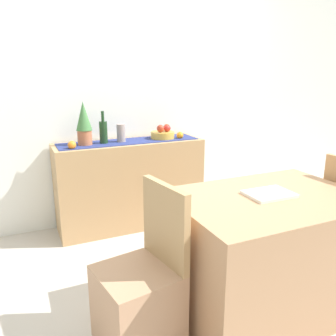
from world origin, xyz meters
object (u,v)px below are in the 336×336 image
fruit_bowl (163,135)px  chair_near_window (140,300)px  open_book (269,194)px  dining_table (266,251)px  ceramic_vase (121,133)px  potted_plant (84,123)px  wine_bottle (103,132)px  sideboard_console (130,184)px

fruit_bowl → chair_near_window: fruit_bowl is taller
open_book → dining_table: bearing=-100.9°
chair_near_window → ceramic_vase: bearing=76.1°
potted_plant → chair_near_window: (-0.04, -1.51, -0.77)m
fruit_bowl → ceramic_vase: 0.42m
wine_bottle → chair_near_window: wine_bottle is taller
ceramic_vase → dining_table: (0.47, -1.51, -0.55)m
open_book → chair_near_window: (-0.85, -0.01, -0.48)m
sideboard_console → wine_bottle: 0.58m
dining_table → chair_near_window: 0.85m
wine_bottle → potted_plant: 0.19m
chair_near_window → wine_bottle: bearing=82.1°
sideboard_console → ceramic_vase: (-0.07, 0.00, 0.50)m
chair_near_window → open_book: bearing=0.9°
ceramic_vase → wine_bottle: bearing=180.0°
potted_plant → chair_near_window: potted_plant is taller
ceramic_vase → open_book: 1.58m
open_book → wine_bottle: bearing=114.3°
dining_table → open_book: bearing=78.0°
fruit_bowl → ceramic_vase: ceramic_vase is taller
dining_table → ceramic_vase: bearing=107.4°
fruit_bowl → sideboard_console: bearing=180.0°
wine_bottle → dining_table: bearing=-67.2°
ceramic_vase → potted_plant: size_ratio=0.44×
sideboard_console → fruit_bowl: fruit_bowl is taller
dining_table → wine_bottle: bearing=112.8°
wine_bottle → potted_plant: bearing=-180.0°
dining_table → fruit_bowl: bearing=92.1°
sideboard_console → potted_plant: size_ratio=3.62×
ceramic_vase → open_book: size_ratio=0.60×
wine_bottle → ceramic_vase: (0.16, -0.00, -0.02)m
fruit_bowl → dining_table: 1.59m
dining_table → open_book: size_ratio=4.13×
fruit_bowl → open_book: bearing=-87.7°
potted_plant → open_book: (0.81, -1.49, -0.29)m
potted_plant → dining_table: (0.80, -1.51, -0.67)m
potted_plant → chair_near_window: size_ratio=0.43×
sideboard_console → dining_table: 1.56m
fruit_bowl → ceramic_vase: size_ratio=1.35×
fruit_bowl → potted_plant: 0.76m
wine_bottle → dining_table: size_ratio=0.25×
sideboard_console → dining_table: bearing=-75.3°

